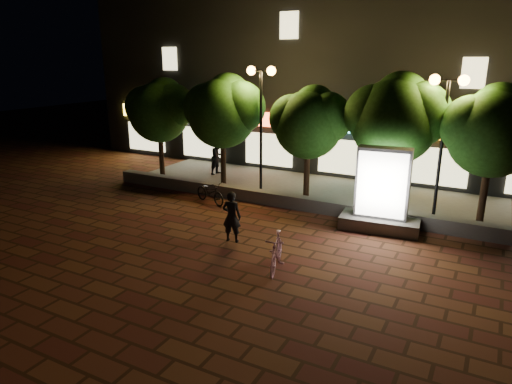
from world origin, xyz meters
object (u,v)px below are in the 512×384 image
Objects in this scene: street_lamp_left at (261,98)px; ad_kiosk at (382,197)px; tree_right at (397,116)px; tree_far_left at (160,108)px; scooter_pink at (276,252)px; tree_far_right at (495,128)px; scooter_parked at (210,192)px; tree_left at (224,109)px; street_lamp_right at (446,110)px; tree_mid at (310,120)px; rider at (232,217)px; pedestrian at (218,157)px.

street_lamp_left is 6.51m from ad_kiosk.
street_lamp_left is at bearing 161.24° from ad_kiosk.
tree_far_left is at bearing -180.00° from tree_right.
ad_kiosk is at bearing 52.08° from scooter_pink.
tree_far_right is 10.40m from scooter_parked.
scooter_parked is (0.82, -2.46, -2.99)m from tree_left.
tree_right is (7.30, 0.00, 0.12)m from tree_left.
street_lamp_left reaches higher than street_lamp_right.
tree_far_right reaches higher than tree_mid.
tree_left reaches higher than tree_far_right.
rider is (-0.40, -5.42, -2.39)m from tree_mid.
scooter_pink is at bearing -103.61° from tree_right.
street_lamp_right is 8.04m from rider.
tree_far_left is 1.03× the size of tree_mid.
tree_left is 0.97× the size of tree_right.
street_lamp_right is at bearing -54.30° from scooter_parked.
tree_right reaches higher than scooter_parked.
tree_mid reaches higher than ad_kiosk.
scooter_parked is at bearing -58.42° from rider.
tree_far_right is at bearing 35.15° from ad_kiosk.
tree_right is 0.98× the size of street_lamp_left.
tree_mid reaches higher than rider.
tree_right is 1.70m from street_lamp_right.
tree_far_left is 1.65× the size of ad_kiosk.
scooter_pink is 1.01× the size of pedestrian.
tree_far_right is at bearing 1.76° from street_lamp_left.
tree_far_left reaches higher than scooter_parked.
rider is at bearing -56.42° from tree_left.
tree_left is at bearing 38.97° from scooter_parked.
tree_far_right reaches higher than scooter_pink.
tree_far_right is 2.78× the size of pedestrian.
street_lamp_right is at bearing -1.21° from tree_far_left.
tree_far_left is 2.71× the size of pedestrian.
scooter_pink is at bearing -126.07° from tree_far_right.
tree_right is at bearing 170.90° from street_lamp_right.
pedestrian is at bearing 170.85° from tree_right.
scooter_pink is (1.71, -6.58, -2.70)m from tree_mid.
street_lamp_left is at bearing -178.24° from tree_far_right.
tree_far_right is (14.00, 0.00, 0.08)m from tree_far_left.
pedestrian is (-3.21, 1.64, -3.09)m from street_lamp_left.
tree_left is 4.00m from tree_mid.
pedestrian is (-2.09, 3.84, 0.48)m from scooter_parked.
street_lamp_right is 3.65m from ad_kiosk.
tree_far_right is at bearing -55.17° from scooter_parked.
tree_left reaches higher than ad_kiosk.
tree_left reaches higher than tree_mid.
tree_far_right is at bearing 0.00° from tree_far_left.
scooter_parked is at bearing -165.72° from tree_far_right.
ad_kiosk is at bearing -15.98° from tree_left.
ad_kiosk reaches higher than pedestrian.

